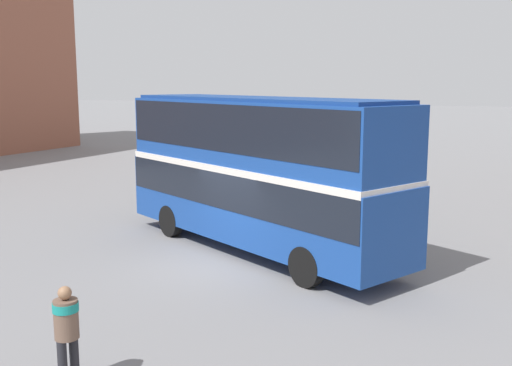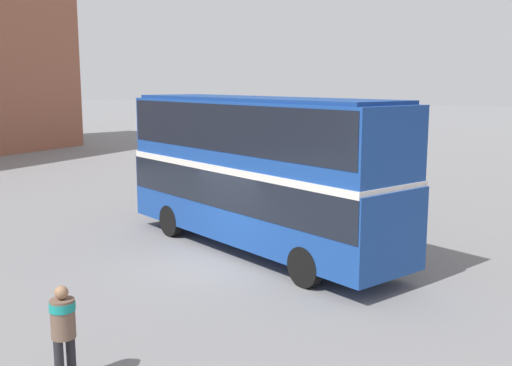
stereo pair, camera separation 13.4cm
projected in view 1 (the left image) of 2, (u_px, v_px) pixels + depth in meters
The scene contains 4 objects.
ground_plane at pixel (214, 266), 16.70m from camera, with size 240.00×240.00×0.00m, color slate.
double_decker_bus at pixel (256, 164), 17.79m from camera, with size 10.49×6.56×4.63m.
pedestrian_foreground at pixel (67, 325), 9.95m from camera, with size 0.44×0.44×1.75m.
parked_car_kerb_near at pixel (204, 170), 29.71m from camera, with size 4.89×2.72×1.48m.
Camera 1 is at (8.16, -13.91, 5.07)m, focal length 42.00 mm.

